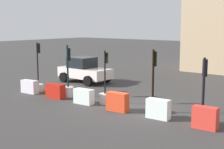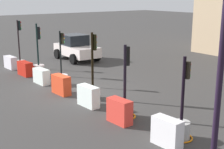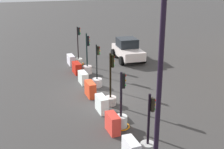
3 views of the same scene
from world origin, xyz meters
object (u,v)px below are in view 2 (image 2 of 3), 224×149
at_px(construction_barrier_3, 61,85).
at_px(construction_barrier_5, 120,111).
at_px(traffic_light_0, 20,60).
at_px(construction_barrier_4, 88,96).
at_px(traffic_light_2, 62,76).
at_px(construction_barrier_1, 25,69).
at_px(traffic_light_3, 93,87).
at_px(traffic_light_4, 125,105).
at_px(traffic_light_5, 181,124).
at_px(construction_barrier_6, 167,132).
at_px(car_white_van, 76,48).
at_px(construction_barrier_0, 11,62).
at_px(construction_barrier_2, 41,76).
at_px(traffic_light_1, 39,65).

xyz_separation_m(construction_barrier_3, construction_barrier_5, (4.40, 0.02, 0.00)).
height_order(traffic_light_0, construction_barrier_4, traffic_light_0).
relative_size(traffic_light_2, construction_barrier_5, 2.77).
relative_size(traffic_light_2, construction_barrier_1, 2.43).
xyz_separation_m(traffic_light_3, traffic_light_4, (2.59, -0.27, -0.05)).
distance_m(traffic_light_5, construction_barrier_3, 6.68).
height_order(traffic_light_5, construction_barrier_6, traffic_light_5).
height_order(traffic_light_3, car_white_van, traffic_light_3).
height_order(construction_barrier_0, construction_barrier_1, construction_barrier_1).
bearing_deg(traffic_light_4, construction_barrier_2, -175.44).
bearing_deg(traffic_light_5, construction_barrier_0, -176.50).
height_order(traffic_light_0, traffic_light_1, traffic_light_0).
relative_size(traffic_light_3, construction_barrier_6, 2.98).
bearing_deg(construction_barrier_3, construction_barrier_1, 179.54).
bearing_deg(construction_barrier_0, construction_barrier_6, 0.29).
xyz_separation_m(construction_barrier_3, car_white_van, (-6.71, 4.81, 0.41)).
bearing_deg(traffic_light_0, construction_barrier_5, -2.97).
bearing_deg(traffic_light_2, traffic_light_3, 0.54).
height_order(construction_barrier_4, construction_barrier_6, construction_barrier_6).
bearing_deg(traffic_light_0, construction_barrier_6, -2.27).
relative_size(traffic_light_1, construction_barrier_5, 2.94).
bearing_deg(construction_barrier_1, traffic_light_0, 165.60).
bearing_deg(traffic_light_1, construction_barrier_3, -10.41).
distance_m(traffic_light_2, car_white_van, 6.65).
bearing_deg(construction_barrier_5, traffic_light_1, 175.04).
bearing_deg(construction_barrier_1, traffic_light_2, 13.99).
distance_m(traffic_light_0, traffic_light_4, 10.68).
bearing_deg(construction_barrier_2, traffic_light_2, 41.68).
bearing_deg(construction_barrier_2, construction_barrier_6, 0.13).
bearing_deg(construction_barrier_2, traffic_light_3, 11.69).
bearing_deg(construction_barrier_3, construction_barrier_5, 0.29).
bearing_deg(construction_barrier_3, car_white_van, 144.33).
bearing_deg(construction_barrier_2, traffic_light_5, 4.94).
bearing_deg(construction_barrier_6, traffic_light_2, 174.92).
relative_size(construction_barrier_1, construction_barrier_4, 1.07).
distance_m(construction_barrier_1, construction_barrier_5, 8.85).
bearing_deg(construction_barrier_3, traffic_light_5, 6.98).
bearing_deg(construction_barrier_4, construction_barrier_0, -179.35).
xyz_separation_m(traffic_light_2, construction_barrier_2, (-0.84, -0.74, -0.09)).
distance_m(construction_barrier_1, construction_barrier_2, 2.18).
bearing_deg(traffic_light_2, traffic_light_5, 0.17).
bearing_deg(car_white_van, construction_barrier_0, -89.97).
xyz_separation_m(traffic_light_1, traffic_light_4, (8.23, -0.22, -0.05)).
relative_size(traffic_light_3, car_white_van, 0.75).
distance_m(traffic_light_2, construction_barrier_6, 8.17).
distance_m(construction_barrier_2, construction_barrier_4, 4.46).
bearing_deg(traffic_light_4, construction_barrier_4, -166.39).
bearing_deg(traffic_light_0, construction_barrier_1, -14.40).
xyz_separation_m(construction_barrier_0, construction_barrier_4, (8.91, 0.10, 0.05)).
bearing_deg(traffic_light_2, construction_barrier_1, -166.01).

